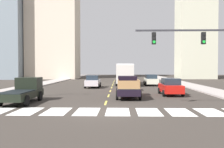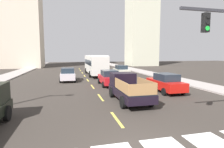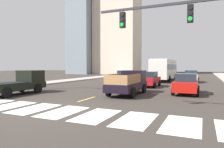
# 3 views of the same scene
# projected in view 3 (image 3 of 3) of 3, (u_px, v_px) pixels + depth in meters

# --- Properties ---
(ground_plane) EXTENTS (160.00, 160.00, 0.00)m
(ground_plane) POSITION_uv_depth(u_px,v_px,m) (48.00, 110.00, 11.05)
(ground_plane) COLOR #352F2A
(sidewalk_left) EXTENTS (3.11, 110.00, 0.15)m
(sidewalk_left) POSITION_uv_depth(u_px,v_px,m) (68.00, 80.00, 32.26)
(sidewalk_left) COLOR #A09691
(sidewalk_left) RESTS_ON ground
(crosswalk_stripe_3) EXTENTS (1.48, 2.94, 0.01)m
(crosswalk_stripe_3) POSITION_uv_depth(u_px,v_px,m) (10.00, 106.00, 12.23)
(crosswalk_stripe_3) COLOR white
(crosswalk_stripe_3) RESTS_ON ground
(crosswalk_stripe_4) EXTENTS (1.48, 2.94, 0.01)m
(crosswalk_stripe_4) POSITION_uv_depth(u_px,v_px,m) (35.00, 109.00, 11.45)
(crosswalk_stripe_4) COLOR white
(crosswalk_stripe_4) RESTS_ON ground
(crosswalk_stripe_5) EXTENTS (1.48, 2.94, 0.01)m
(crosswalk_stripe_5) POSITION_uv_depth(u_px,v_px,m) (63.00, 112.00, 10.66)
(crosswalk_stripe_5) COLOR white
(crosswalk_stripe_5) RESTS_ON ground
(crosswalk_stripe_6) EXTENTS (1.48, 2.94, 0.01)m
(crosswalk_stripe_6) POSITION_uv_depth(u_px,v_px,m) (97.00, 115.00, 9.87)
(crosswalk_stripe_6) COLOR white
(crosswalk_stripe_6) RESTS_ON ground
(crosswalk_stripe_7) EXTENTS (1.48, 2.94, 0.01)m
(crosswalk_stripe_7) POSITION_uv_depth(u_px,v_px,m) (136.00, 120.00, 9.08)
(crosswalk_stripe_7) COLOR white
(crosswalk_stripe_7) RESTS_ON ground
(crosswalk_stripe_8) EXTENTS (1.48, 2.94, 0.01)m
(crosswalk_stripe_8) POSITION_uv_depth(u_px,v_px,m) (182.00, 125.00, 8.30)
(crosswalk_stripe_8) COLOR white
(crosswalk_stripe_8) RESTS_ON ground
(lane_dash_0) EXTENTS (0.16, 2.40, 0.01)m
(lane_dash_0) POSITION_uv_depth(u_px,v_px,m) (87.00, 99.00, 14.71)
(lane_dash_0) COLOR gold
(lane_dash_0) RESTS_ON ground
(lane_dash_1) EXTENTS (0.16, 2.40, 0.01)m
(lane_dash_1) POSITION_uv_depth(u_px,v_px,m) (115.00, 91.00, 19.27)
(lane_dash_1) COLOR gold
(lane_dash_1) RESTS_ON ground
(lane_dash_2) EXTENTS (0.16, 2.40, 0.01)m
(lane_dash_2) POSITION_uv_depth(u_px,v_px,m) (132.00, 86.00, 23.84)
(lane_dash_2) COLOR gold
(lane_dash_2) RESTS_ON ground
(lane_dash_3) EXTENTS (0.16, 2.40, 0.01)m
(lane_dash_3) POSITION_uv_depth(u_px,v_px,m) (143.00, 83.00, 28.41)
(lane_dash_3) COLOR gold
(lane_dash_3) RESTS_ON ground
(lane_dash_4) EXTENTS (0.16, 2.40, 0.01)m
(lane_dash_4) POSITION_uv_depth(u_px,v_px,m) (152.00, 81.00, 32.98)
(lane_dash_4) COLOR gold
(lane_dash_4) RESTS_ON ground
(lane_dash_5) EXTENTS (0.16, 2.40, 0.01)m
(lane_dash_5) POSITION_uv_depth(u_px,v_px,m) (158.00, 79.00, 37.54)
(lane_dash_5) COLOR gold
(lane_dash_5) RESTS_ON ground
(lane_dash_6) EXTENTS (0.16, 2.40, 0.01)m
(lane_dash_6) POSITION_uv_depth(u_px,v_px,m) (163.00, 77.00, 42.11)
(lane_dash_6) COLOR gold
(lane_dash_6) RESTS_ON ground
(lane_dash_7) EXTENTS (0.16, 2.40, 0.01)m
(lane_dash_7) POSITION_uv_depth(u_px,v_px,m) (167.00, 76.00, 46.68)
(lane_dash_7) COLOR gold
(lane_dash_7) RESTS_ON ground
(pickup_stakebed) EXTENTS (2.18, 5.20, 1.96)m
(pickup_stakebed) POSITION_uv_depth(u_px,v_px,m) (129.00, 83.00, 17.35)
(pickup_stakebed) COLOR black
(pickup_stakebed) RESTS_ON ground
(pickup_dark) EXTENTS (2.18, 5.20, 1.96)m
(pickup_dark) POSITION_uv_depth(u_px,v_px,m) (20.00, 83.00, 17.42)
(pickup_dark) COLOR black
(pickup_dark) RESTS_ON ground
(city_bus) EXTENTS (2.72, 10.80, 3.32)m
(city_bus) POSITION_uv_depth(u_px,v_px,m) (164.00, 68.00, 32.78)
(city_bus) COLOR silver
(city_bus) RESTS_ON ground
(sedan_mid) EXTENTS (2.02, 4.40, 1.72)m
(sedan_mid) POSITION_uv_depth(u_px,v_px,m) (186.00, 84.00, 17.37)
(sedan_mid) COLOR red
(sedan_mid) RESTS_ON ground
(sedan_far) EXTENTS (2.02, 4.40, 1.72)m
(sedan_far) POSITION_uv_depth(u_px,v_px,m) (191.00, 76.00, 29.74)
(sedan_far) COLOR beige
(sedan_far) RESTS_ON ground
(sedan_near_left) EXTENTS (2.02, 4.40, 1.72)m
(sedan_near_left) POSITION_uv_depth(u_px,v_px,m) (125.00, 76.00, 29.33)
(sedan_near_left) COLOR silver
(sedan_near_left) RESTS_ON ground
(sedan_near_right) EXTENTS (2.02, 4.40, 1.72)m
(sedan_near_right) POSITION_uv_depth(u_px,v_px,m) (149.00, 79.00, 23.40)
(sedan_near_right) COLOR red
(sedan_near_right) RESTS_ON ground
(traffic_signal_gantry) EXTENTS (8.71, 0.27, 6.00)m
(traffic_signal_gantry) POSITION_uv_depth(u_px,v_px,m) (216.00, 26.00, 9.39)
(traffic_signal_gantry) COLOR #2D2D33
(traffic_signal_gantry) RESTS_ON ground
(block_mid_right) EXTENTS (11.99, 8.32, 35.22)m
(block_mid_right) POSITION_uv_depth(u_px,v_px,m) (117.00, 12.00, 59.06)
(block_mid_right) COLOR beige
(block_mid_right) RESTS_ON ground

